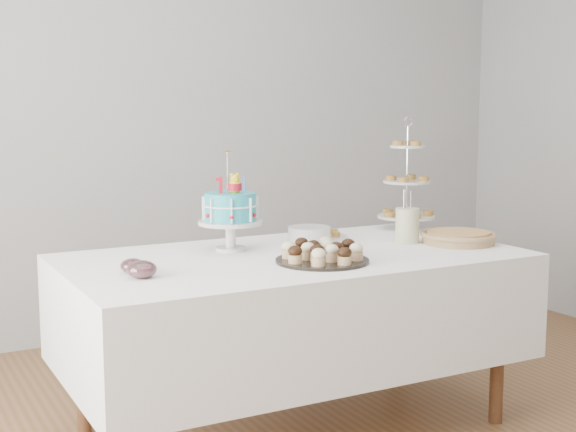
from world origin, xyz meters
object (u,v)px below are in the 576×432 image
cupcake_tray (322,252)px  plate_stack (309,235)px  birthday_cake (231,224)px  jam_bowl_b (133,266)px  pie (458,237)px  table (294,307)px  pastry_plate (323,235)px  jam_bowl_a (142,270)px  tiered_stand (407,182)px  utensil_pitcher (407,224)px

cupcake_tray → plate_stack: bearing=67.2°
birthday_cake → jam_bowl_b: (-0.51, -0.24, -0.09)m
birthday_cake → pie: 1.05m
table → pie: size_ratio=5.56×
cupcake_tray → pastry_plate: bearing=58.9°
table → birthday_cake: size_ratio=4.44×
pie → jam_bowl_a: 1.50m
tiered_stand → utensil_pitcher: 0.44m
utensil_pitcher → pie: bearing=-38.9°
cupcake_tray → pastry_plate: size_ratio=1.66×
cupcake_tray → tiered_stand: size_ratio=0.67×
plate_stack → pastry_plate: plate_stack is taller
cupcake_tray → tiered_stand: (0.82, 0.54, 0.20)m
plate_stack → jam_bowl_a: size_ratio=1.75×
birthday_cake → tiered_stand: tiered_stand is taller
table → utensil_pitcher: 0.67m
birthday_cake → plate_stack: (0.39, 0.00, -0.08)m
tiered_stand → jam_bowl_a: bearing=-162.7°
pie → utensil_pitcher: bearing=147.3°
cupcake_tray → pie: bearing=6.1°
pie → plate_stack: plate_stack is taller
tiered_stand → birthday_cake: bearing=-172.4°
pastry_plate → jam_bowl_b: bearing=-162.0°
pie → jam_bowl_b: same height
birthday_cake → cupcake_tray: birthday_cake is taller
cupcake_tray → jam_bowl_a: (-0.73, 0.06, -0.01)m
tiered_stand → plate_stack: tiered_stand is taller
jam_bowl_b → pastry_plate: bearing=18.0°
birthday_cake → jam_bowl_a: 0.62m
tiered_stand → jam_bowl_b: size_ratio=6.08×
pastry_plate → cupcake_tray: bearing=-121.1°
birthday_cake → cupcake_tray: (0.22, -0.40, -0.08)m
tiered_stand → cupcake_tray: bearing=-146.4°
plate_stack → pastry_plate: bearing=35.0°
plate_stack → tiered_stand: bearing=11.8°
plate_stack → cupcake_tray: bearing=-112.8°
tiered_stand → table: bearing=-157.8°
plate_stack → jam_bowl_b: bearing=-164.8°
table → cupcake_tray: cupcake_tray is taller
jam_bowl_b → utensil_pitcher: utensil_pitcher is taller
table → pie: (0.79, -0.12, 0.26)m
cupcake_tray → jam_bowl_b: (-0.74, 0.16, -0.02)m
jam_bowl_b → plate_stack: bearing=15.2°
cupcake_tray → utensil_pitcher: bearing=19.8°
birthday_cake → jam_bowl_b: 0.58m
utensil_pitcher → jam_bowl_a: bearing=-179.8°
table → utensil_pitcher: utensil_pitcher is taller
jam_bowl_a → birthday_cake: bearing=34.0°
tiered_stand → plate_stack: bearing=-168.2°
pastry_plate → pie: bearing=-41.8°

